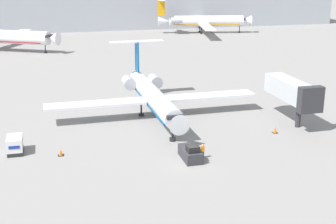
{
  "coord_description": "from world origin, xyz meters",
  "views": [
    {
      "loc": [
        -14.29,
        -45.3,
        20.65
      ],
      "look_at": [
        0.0,
        9.37,
        3.04
      ],
      "focal_mm": 50.0,
      "sensor_mm": 36.0,
      "label": 1
    }
  ],
  "objects_px": {
    "worker_near_tug": "(202,151)",
    "jet_bridge": "(292,91)",
    "luggage_cart": "(15,145)",
    "pushback_tug": "(190,153)",
    "traffic_cone_right": "(275,130)",
    "airplane_parked_far_right": "(203,21)",
    "traffic_cone_left": "(61,153)",
    "airplane_main": "(153,95)"
  },
  "relations": [
    {
      "from": "luggage_cart",
      "to": "traffic_cone_left",
      "type": "xyz_separation_m",
      "value": [
        5.04,
        -2.16,
        -0.63
      ]
    },
    {
      "from": "pushback_tug",
      "to": "traffic_cone_left",
      "type": "bearing_deg",
      "value": 161.2
    },
    {
      "from": "jet_bridge",
      "to": "worker_near_tug",
      "type": "bearing_deg",
      "value": -150.28
    },
    {
      "from": "luggage_cart",
      "to": "traffic_cone_left",
      "type": "bearing_deg",
      "value": -23.18
    },
    {
      "from": "airplane_parked_far_right",
      "to": "jet_bridge",
      "type": "relative_size",
      "value": 3.28
    },
    {
      "from": "pushback_tug",
      "to": "jet_bridge",
      "type": "relative_size",
      "value": 0.35
    },
    {
      "from": "luggage_cart",
      "to": "airplane_parked_far_right",
      "type": "bearing_deg",
      "value": 59.51
    },
    {
      "from": "pushback_tug",
      "to": "luggage_cart",
      "type": "relative_size",
      "value": 1.36
    },
    {
      "from": "traffic_cone_left",
      "to": "traffic_cone_right",
      "type": "bearing_deg",
      "value": 1.54
    },
    {
      "from": "airplane_parked_far_right",
      "to": "traffic_cone_left",
      "type": "bearing_deg",
      "value": -117.54
    },
    {
      "from": "pushback_tug",
      "to": "traffic_cone_left",
      "type": "distance_m",
      "value": 14.81
    },
    {
      "from": "airplane_main",
      "to": "pushback_tug",
      "type": "height_order",
      "value": "airplane_main"
    },
    {
      "from": "worker_near_tug",
      "to": "traffic_cone_left",
      "type": "height_order",
      "value": "worker_near_tug"
    },
    {
      "from": "worker_near_tug",
      "to": "traffic_cone_left",
      "type": "relative_size",
      "value": 2.29
    },
    {
      "from": "airplane_main",
      "to": "jet_bridge",
      "type": "relative_size",
      "value": 2.75
    },
    {
      "from": "airplane_main",
      "to": "jet_bridge",
      "type": "bearing_deg",
      "value": -23.33
    },
    {
      "from": "traffic_cone_right",
      "to": "jet_bridge",
      "type": "relative_size",
      "value": 0.07
    },
    {
      "from": "airplane_main",
      "to": "traffic_cone_right",
      "type": "distance_m",
      "value": 17.88
    },
    {
      "from": "pushback_tug",
      "to": "airplane_parked_far_right",
      "type": "distance_m",
      "value": 104.47
    },
    {
      "from": "traffic_cone_left",
      "to": "jet_bridge",
      "type": "height_order",
      "value": "jet_bridge"
    },
    {
      "from": "luggage_cart",
      "to": "traffic_cone_right",
      "type": "xyz_separation_m",
      "value": [
        32.29,
        -1.43,
        -0.59
      ]
    },
    {
      "from": "traffic_cone_left",
      "to": "traffic_cone_right",
      "type": "distance_m",
      "value": 27.26
    },
    {
      "from": "pushback_tug",
      "to": "traffic_cone_right",
      "type": "relative_size",
      "value": 4.81
    },
    {
      "from": "traffic_cone_left",
      "to": "airplane_parked_far_right",
      "type": "height_order",
      "value": "airplane_parked_far_right"
    },
    {
      "from": "worker_near_tug",
      "to": "traffic_cone_left",
      "type": "distance_m",
      "value": 16.16
    },
    {
      "from": "pushback_tug",
      "to": "traffic_cone_right",
      "type": "height_order",
      "value": "pushback_tug"
    },
    {
      "from": "airplane_main",
      "to": "pushback_tug",
      "type": "xyz_separation_m",
      "value": [
        0.5,
        -16.63,
        -2.34
      ]
    },
    {
      "from": "traffic_cone_right",
      "to": "traffic_cone_left",
      "type": "bearing_deg",
      "value": -178.46
    },
    {
      "from": "traffic_cone_left",
      "to": "airplane_parked_far_right",
      "type": "distance_m",
      "value": 105.7
    },
    {
      "from": "luggage_cart",
      "to": "traffic_cone_right",
      "type": "height_order",
      "value": "luggage_cart"
    },
    {
      "from": "pushback_tug",
      "to": "worker_near_tug",
      "type": "distance_m",
      "value": 1.39
    },
    {
      "from": "worker_near_tug",
      "to": "jet_bridge",
      "type": "distance_m",
      "value": 18.63
    },
    {
      "from": "luggage_cart",
      "to": "pushback_tug",
      "type": "bearing_deg",
      "value": -19.98
    },
    {
      "from": "luggage_cart",
      "to": "worker_near_tug",
      "type": "height_order",
      "value": "luggage_cart"
    },
    {
      "from": "luggage_cart",
      "to": "airplane_parked_far_right",
      "type": "height_order",
      "value": "airplane_parked_far_right"
    },
    {
      "from": "worker_near_tug",
      "to": "traffic_cone_right",
      "type": "xyz_separation_m",
      "value": [
        11.85,
        5.6,
        -0.49
      ]
    },
    {
      "from": "airplane_parked_far_right",
      "to": "jet_bridge",
      "type": "xyz_separation_m",
      "value": [
        -17.57,
        -89.47,
        0.52
      ]
    },
    {
      "from": "luggage_cart",
      "to": "worker_near_tug",
      "type": "bearing_deg",
      "value": -18.98
    },
    {
      "from": "traffic_cone_right",
      "to": "jet_bridge",
      "type": "distance_m",
      "value": 6.68
    },
    {
      "from": "worker_near_tug",
      "to": "airplane_parked_far_right",
      "type": "height_order",
      "value": "airplane_parked_far_right"
    },
    {
      "from": "luggage_cart",
      "to": "jet_bridge",
      "type": "relative_size",
      "value": 0.26
    },
    {
      "from": "traffic_cone_left",
      "to": "traffic_cone_right",
      "type": "height_order",
      "value": "traffic_cone_right"
    }
  ]
}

